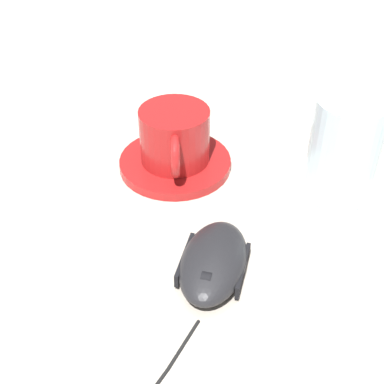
# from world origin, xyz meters

# --- Properties ---
(ground_plane) EXTENTS (3.00, 3.00, 0.00)m
(ground_plane) POSITION_xyz_m (0.00, 0.00, 0.00)
(ground_plane) COLOR #B2A899
(saucer) EXTENTS (0.13, 0.13, 0.01)m
(saucer) POSITION_xyz_m (-0.05, -0.07, 0.01)
(saucer) COLOR maroon
(saucer) RESTS_ON ground
(coffee_cup) EXTENTS (0.10, 0.08, 0.06)m
(coffee_cup) POSITION_xyz_m (-0.05, -0.07, 0.04)
(coffee_cup) COLOR maroon
(coffee_cup) RESTS_ON saucer
(computer_mouse) EXTENTS (0.12, 0.12, 0.03)m
(computer_mouse) POSITION_xyz_m (0.12, -0.13, 0.02)
(computer_mouse) COLOR black
(computer_mouse) RESTS_ON ground
(napkin_under_glass) EXTENTS (0.19, 0.19, 0.00)m
(napkin_under_glass) POSITION_xyz_m (0.09, 0.05, 0.00)
(napkin_under_glass) COLOR silver
(napkin_under_glass) RESTS_ON ground
(drinking_glass) EXTENTS (0.08, 0.08, 0.11)m
(drinking_glass) POSITION_xyz_m (0.10, 0.05, 0.06)
(drinking_glass) COLOR silver
(drinking_glass) RESTS_ON napkin_under_glass
(napkin_spare) EXTENTS (0.14, 0.14, 0.00)m
(napkin_spare) POSITION_xyz_m (-0.11, 0.11, 0.00)
(napkin_spare) COLOR silver
(napkin_spare) RESTS_ON ground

